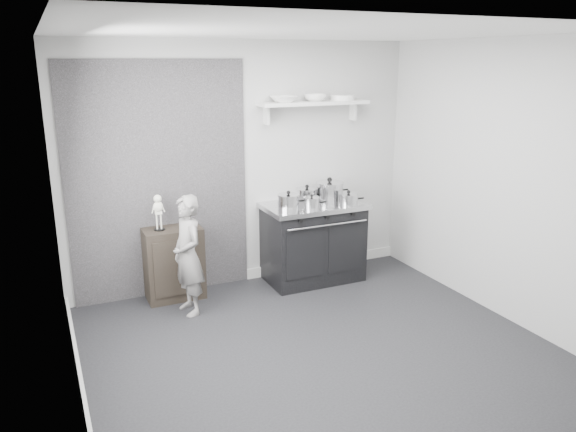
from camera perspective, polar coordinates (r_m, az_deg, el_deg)
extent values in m
plane|color=black|center=(5.18, 2.90, -13.20)|extent=(4.00, 4.00, 0.00)
cube|color=#AEAEAC|center=(6.29, -4.48, 5.12)|extent=(4.00, 0.02, 2.70)
cube|color=#AEAEAC|center=(3.27, 17.92, -5.76)|extent=(4.00, 0.02, 2.70)
cube|color=#AEAEAC|center=(4.18, -22.01, -1.48)|extent=(0.02, 3.60, 2.70)
cube|color=#AEAEAC|center=(5.86, 20.80, 3.34)|extent=(0.02, 3.60, 2.70)
cube|color=silver|center=(4.54, 3.39, 18.19)|extent=(4.00, 3.60, 0.02)
cube|color=black|center=(6.05, -12.92, 3.37)|extent=(1.90, 0.02, 2.50)
cube|color=silver|center=(7.01, 3.52, -4.68)|extent=(2.00, 0.03, 0.12)
cube|color=silver|center=(4.70, -20.09, -16.65)|extent=(0.03, 3.60, 0.12)
cube|color=silver|center=(6.40, 2.67, 11.39)|extent=(1.30, 0.26, 0.04)
cube|color=silver|center=(6.25, -2.21, 10.18)|extent=(0.03, 0.12, 0.20)
cube|color=silver|center=(6.74, 6.62, 10.50)|extent=(0.03, 0.12, 0.20)
cube|color=black|center=(6.51, 2.53, -2.84)|extent=(1.08, 0.65, 0.86)
cube|color=silver|center=(6.38, 2.58, 1.05)|extent=(1.14, 0.69, 0.05)
cube|color=black|center=(6.12, 1.74, -3.85)|extent=(0.45, 0.02, 0.56)
cube|color=black|center=(6.36, 5.94, -3.18)|extent=(0.45, 0.02, 0.56)
cylinder|color=silver|center=(6.11, 4.07, -0.94)|extent=(0.97, 0.02, 0.02)
cylinder|color=black|center=(5.96, 1.29, -0.47)|extent=(0.04, 0.03, 0.04)
cylinder|color=black|center=(6.10, 4.02, -0.12)|extent=(0.04, 0.03, 0.04)
cylinder|color=black|center=(6.26, 6.62, 0.21)|extent=(0.04, 0.03, 0.04)
cube|color=black|center=(6.13, -11.51, -4.75)|extent=(0.60, 0.35, 0.78)
imported|color=slate|center=(5.68, -10.13, -3.96)|extent=(0.36, 0.49, 1.23)
cylinder|color=silver|center=(6.13, 0.04, 1.41)|extent=(0.24, 0.24, 0.15)
cylinder|color=silver|center=(6.11, 0.04, 2.14)|extent=(0.24, 0.24, 0.02)
sphere|color=black|center=(6.10, 0.04, 2.41)|extent=(0.04, 0.04, 0.04)
cylinder|color=black|center=(6.19, 1.37, 1.56)|extent=(0.10, 0.02, 0.02)
cylinder|color=silver|center=(6.42, 1.93, 2.07)|extent=(0.24, 0.24, 0.14)
cylinder|color=silver|center=(6.40, 1.94, 2.76)|extent=(0.25, 0.25, 0.02)
sphere|color=black|center=(6.40, 1.94, 3.02)|extent=(0.04, 0.04, 0.04)
cylinder|color=black|center=(6.49, 3.21, 2.21)|extent=(0.10, 0.02, 0.02)
cylinder|color=silver|center=(6.54, 4.23, 2.51)|extent=(0.32, 0.32, 0.19)
cylinder|color=silver|center=(6.52, 4.24, 3.39)|extent=(0.33, 0.33, 0.02)
sphere|color=black|center=(6.51, 4.25, 3.70)|extent=(0.06, 0.06, 0.06)
cylinder|color=black|center=(6.64, 5.73, 2.66)|extent=(0.10, 0.02, 0.02)
cylinder|color=silver|center=(6.34, 6.15, 1.66)|extent=(0.22, 0.22, 0.11)
cylinder|color=silver|center=(6.33, 6.17, 2.21)|extent=(0.22, 0.22, 0.02)
sphere|color=black|center=(6.32, 6.17, 2.45)|extent=(0.04, 0.04, 0.04)
cylinder|color=black|center=(6.42, 7.29, 1.79)|extent=(0.10, 0.02, 0.02)
cylinder|color=silver|center=(6.15, 2.42, 1.29)|extent=(0.18, 0.18, 0.11)
cylinder|color=silver|center=(6.14, 2.43, 1.86)|extent=(0.18, 0.18, 0.02)
sphere|color=black|center=(6.13, 2.43, 2.07)|extent=(0.03, 0.03, 0.03)
cylinder|color=black|center=(6.21, 3.48, 1.41)|extent=(0.10, 0.02, 0.02)
imported|color=white|center=(6.24, -0.47, 11.80)|extent=(0.29, 0.29, 0.07)
imported|color=white|center=(6.40, 2.78, 11.92)|extent=(0.25, 0.25, 0.08)
cylinder|color=white|center=(6.57, 5.54, 11.88)|extent=(0.28, 0.28, 0.06)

